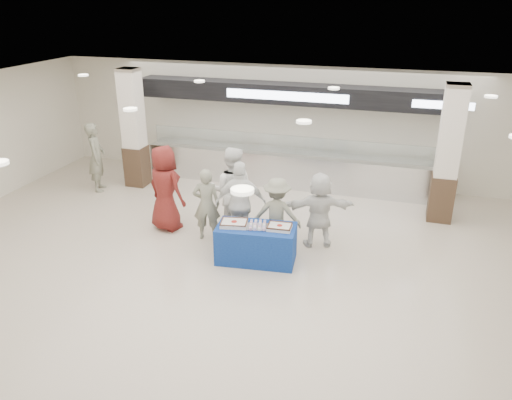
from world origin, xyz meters
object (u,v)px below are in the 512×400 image
(sheet_cake_right, at_px, (280,227))
(soldier_b, at_px, (277,214))
(cupcake_tray, at_px, (258,225))
(soldier_bg, at_px, (96,157))
(sheet_cake_left, at_px, (234,223))
(display_table, at_px, (256,244))
(chef_tall, at_px, (232,190))
(civilian_maroon, at_px, (165,188))
(soldier_a, at_px, (206,204))
(chef_short, at_px, (241,204))
(civilian_white, at_px, (319,210))

(sheet_cake_right, bearing_deg, soldier_b, 109.39)
(cupcake_tray, relative_size, soldier_bg, 0.27)
(sheet_cake_left, relative_size, soldier_bg, 0.31)
(display_table, relative_size, chef_tall, 0.79)
(sheet_cake_left, xyz_separation_m, civilian_maroon, (-1.93, 0.90, 0.17))
(sheet_cake_right, bearing_deg, soldier_a, 161.22)
(sheet_cake_right, relative_size, soldier_a, 0.30)
(sheet_cake_right, xyz_separation_m, civilian_maroon, (-2.83, 0.80, 0.18))
(sheet_cake_right, xyz_separation_m, chef_short, (-1.00, 0.60, 0.12))
(soldier_b, bearing_deg, civilian_white, -158.85)
(chef_short, bearing_deg, soldier_a, -14.71)
(civilian_maroon, relative_size, soldier_bg, 1.05)
(cupcake_tray, distance_m, soldier_b, 0.69)
(civilian_maroon, xyz_separation_m, soldier_a, (1.06, -0.19, -0.17))
(soldier_a, relative_size, chef_tall, 0.81)
(soldier_a, xyz_separation_m, soldier_bg, (-3.92, 1.86, 0.13))
(sheet_cake_right, distance_m, chef_tall, 1.75)
(sheet_cake_left, height_order, sheet_cake_right, sheet_cake_left)
(soldier_b, distance_m, civilian_white, 0.90)
(cupcake_tray, xyz_separation_m, civilian_white, (1.03, 1.03, 0.03))
(soldier_b, relative_size, soldier_bg, 0.84)
(cupcake_tray, height_order, civilian_maroon, civilian_maroon)
(display_table, height_order, soldier_bg, soldier_bg)
(cupcake_tray, bearing_deg, soldier_a, 154.18)
(chef_short, bearing_deg, chef_tall, -67.95)
(display_table, relative_size, cupcake_tray, 3.07)
(sheet_cake_left, distance_m, soldier_a, 1.13)
(sheet_cake_left, distance_m, civilian_white, 1.85)
(chef_short, height_order, civilian_white, chef_short)
(chef_short, bearing_deg, sheet_cake_left, 83.10)
(cupcake_tray, bearing_deg, chef_short, 130.96)
(display_table, bearing_deg, chef_tall, 122.36)
(cupcake_tray, bearing_deg, civilian_maroon, 160.64)
(soldier_bg, bearing_deg, civilian_white, -126.83)
(sheet_cake_left, distance_m, chef_tall, 1.30)
(chef_tall, bearing_deg, display_table, 119.73)
(display_table, distance_m, chef_tall, 1.56)
(display_table, height_order, sheet_cake_left, sheet_cake_left)
(display_table, distance_m, civilian_maroon, 2.58)
(sheet_cake_right, bearing_deg, soldier_bg, 156.62)
(soldier_a, bearing_deg, sheet_cake_left, 125.67)
(sheet_cake_left, bearing_deg, display_table, 9.21)
(soldier_a, xyz_separation_m, civilian_white, (2.37, 0.38, 0.01))
(chef_tall, bearing_deg, sheet_cake_left, 102.38)
(soldier_a, bearing_deg, civilian_white, 173.96)
(sheet_cake_left, distance_m, soldier_b, 0.99)
(sheet_cake_left, bearing_deg, soldier_b, 46.00)
(civilian_white, distance_m, soldier_bg, 6.46)
(sheet_cake_right, relative_size, cupcake_tray, 0.95)
(sheet_cake_right, bearing_deg, chef_short, 148.80)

